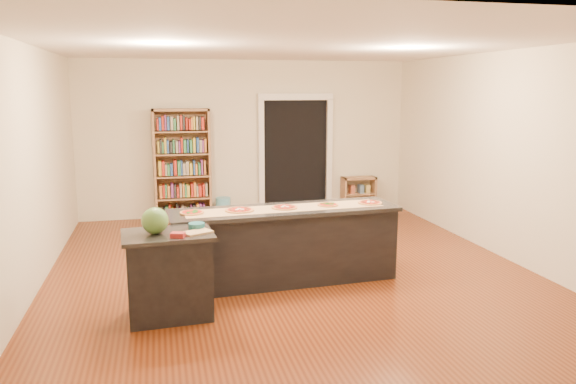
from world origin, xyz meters
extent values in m
cube|color=beige|center=(0.00, 0.00, 1.40)|extent=(6.00, 7.00, 2.80)
cube|color=#642C11|center=(0.00, 0.00, 0.00)|extent=(6.00, 7.00, 0.01)
cube|color=white|center=(0.00, 0.00, 2.80)|extent=(6.00, 7.00, 0.01)
cube|color=black|center=(0.90, 3.48, 1.05)|extent=(1.20, 0.02, 2.10)
cube|color=silver|center=(0.25, 3.44, 1.05)|extent=(0.10, 0.08, 2.10)
cube|color=silver|center=(1.55, 3.44, 1.05)|extent=(0.10, 0.08, 2.10)
cube|color=silver|center=(0.90, 3.44, 2.15)|extent=(1.40, 0.08, 0.12)
cube|color=black|center=(-0.16, -0.29, 0.43)|extent=(2.65, 0.66, 0.85)
cube|color=black|center=(-0.16, -0.29, 0.87)|extent=(2.72, 0.74, 0.05)
cube|color=black|center=(-1.53, -1.08, 0.42)|extent=(0.81, 0.57, 0.84)
cube|color=black|center=(-1.53, -1.08, 0.86)|extent=(0.89, 0.65, 0.04)
cube|color=#9F734D|center=(-1.19, 3.28, 0.98)|extent=(0.98, 0.35, 1.96)
cube|color=#9F734D|center=(2.10, 3.31, 0.32)|extent=(0.64, 0.28, 0.64)
cylinder|color=#56A6C0|center=(-0.50, 3.19, 0.19)|extent=(0.26, 0.26, 0.38)
cube|color=tan|center=(-0.16, -0.31, 0.90)|extent=(2.39, 0.58, 0.00)
sphere|color=#144214|center=(-1.65, -1.09, 1.01)|extent=(0.26, 0.26, 0.26)
cube|color=tan|center=(-1.24, -1.16, 0.89)|extent=(0.33, 0.29, 0.02)
cube|color=maroon|center=(-1.44, -1.28, 0.90)|extent=(0.16, 0.13, 0.05)
cylinder|color=#195966|center=(-1.24, -0.99, 0.91)|extent=(0.17, 0.17, 0.06)
cylinder|color=#B87F47|center=(-1.24, -0.34, 0.91)|extent=(0.26, 0.26, 0.02)
cylinder|color=#A5190C|center=(-1.24, -0.34, 0.92)|extent=(0.21, 0.21, 0.00)
cylinder|color=#B87F47|center=(-0.70, -0.32, 0.91)|extent=(0.32, 0.32, 0.02)
cylinder|color=#A5190C|center=(-0.70, -0.32, 0.92)|extent=(0.26, 0.26, 0.00)
cylinder|color=#B87F47|center=(-0.16, -0.30, 0.91)|extent=(0.30, 0.30, 0.02)
cylinder|color=#A5190C|center=(-0.16, -0.30, 0.92)|extent=(0.25, 0.25, 0.00)
cylinder|color=#B87F47|center=(0.39, -0.27, 0.91)|extent=(0.27, 0.27, 0.02)
cylinder|color=#A5190C|center=(0.39, -0.27, 0.92)|extent=(0.22, 0.22, 0.00)
cylinder|color=#B87F47|center=(0.93, -0.26, 0.91)|extent=(0.29, 0.29, 0.02)
cylinder|color=#A5190C|center=(0.93, -0.26, 0.92)|extent=(0.24, 0.24, 0.00)
camera|label=1|loc=(-1.59, -6.63, 2.29)|focal=35.00mm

